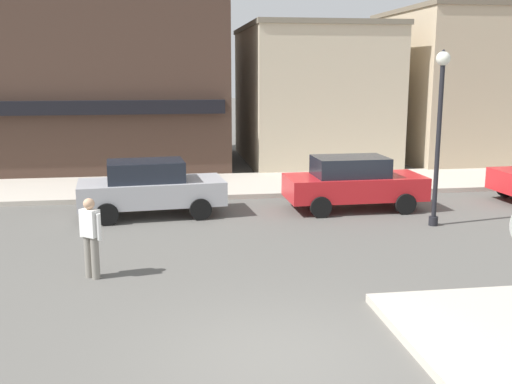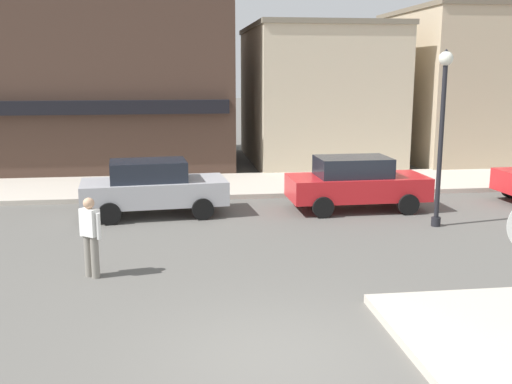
# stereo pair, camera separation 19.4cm
# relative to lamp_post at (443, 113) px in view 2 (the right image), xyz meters

# --- Properties ---
(ground_plane) EXTENTS (160.00, 160.00, 0.00)m
(ground_plane) POSITION_rel_lamp_post_xyz_m (-5.35, -6.72, -2.96)
(ground_plane) COLOR #5B5954
(kerb_far) EXTENTS (80.00, 4.00, 0.15)m
(kerb_far) POSITION_rel_lamp_post_xyz_m (-5.35, 5.99, -2.88)
(kerb_far) COLOR beige
(kerb_far) RESTS_ON ground
(lamp_post) EXTENTS (0.36, 0.36, 4.54)m
(lamp_post) POSITION_rel_lamp_post_xyz_m (0.00, 0.00, 0.00)
(lamp_post) COLOR black
(lamp_post) RESTS_ON ground
(parked_car_nearest) EXTENTS (4.14, 2.15, 1.56)m
(parked_car_nearest) POSITION_rel_lamp_post_xyz_m (-7.40, 2.22, -2.15)
(parked_car_nearest) COLOR #B7B7BC
(parked_car_nearest) RESTS_ON ground
(parked_car_second) EXTENTS (4.02, 1.92, 1.56)m
(parked_car_second) POSITION_rel_lamp_post_xyz_m (-1.55, 2.12, -2.15)
(parked_car_second) COLOR red
(parked_car_second) RESTS_ON ground
(pedestrian_crossing_near) EXTENTS (0.48, 0.42, 1.61)m
(pedestrian_crossing_near) POSITION_rel_lamp_post_xyz_m (-8.42, -2.86, -2.09)
(pedestrian_crossing_near) COLOR gray
(pedestrian_crossing_near) RESTS_ON ground
(building_corner_shop) EXTENTS (11.22, 8.89, 7.89)m
(building_corner_shop) POSITION_rel_lamp_post_xyz_m (-9.92, 12.18, 0.99)
(building_corner_shop) COLOR #473328
(building_corner_shop) RESTS_ON ground
(building_storefront_left_near) EXTENTS (5.98, 8.06, 5.92)m
(building_storefront_left_near) POSITION_rel_lamp_post_xyz_m (-0.51, 11.86, 0.00)
(building_storefront_left_near) COLOR beige
(building_storefront_left_near) RESTS_ON ground
(building_storefront_left_mid) EXTENTS (6.48, 7.56, 6.66)m
(building_storefront_left_mid) POSITION_rel_lamp_post_xyz_m (6.49, 11.41, 0.37)
(building_storefront_left_mid) COLOR tan
(building_storefront_left_mid) RESTS_ON ground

